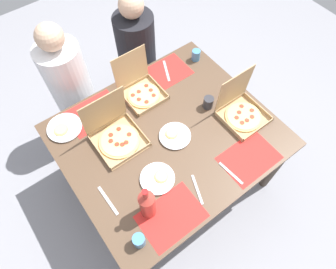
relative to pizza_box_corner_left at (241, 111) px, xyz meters
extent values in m
plane|color=gray|center=(-0.49, 0.17, -0.78)|extent=(6.00, 6.00, 0.00)
cylinder|color=#3F3328|center=(0.13, -0.37, -0.43)|extent=(0.07, 0.07, 0.70)
cylinder|color=#3F3328|center=(-1.12, 0.71, -0.43)|extent=(0.07, 0.07, 0.70)
cylinder|color=#3F3328|center=(0.13, 0.71, -0.43)|extent=(0.07, 0.07, 0.70)
cube|color=brown|center=(-0.49, 0.17, -0.06)|extent=(1.38, 1.20, 0.03)
cube|color=red|center=(-0.80, -0.28, -0.05)|extent=(0.36, 0.26, 0.00)
cube|color=red|center=(-0.19, -0.28, -0.05)|extent=(0.36, 0.26, 0.00)
cube|color=red|center=(-0.80, 0.62, -0.05)|extent=(0.36, 0.26, 0.00)
cube|color=red|center=(-0.19, 0.62, -0.05)|extent=(0.36, 0.26, 0.00)
cube|color=tan|center=(0.00, -0.03, -0.05)|extent=(0.28, 0.28, 0.01)
cube|color=tan|center=(-0.14, -0.03, -0.03)|extent=(0.01, 0.28, 0.03)
cube|color=tan|center=(0.14, -0.03, -0.03)|extent=(0.01, 0.28, 0.03)
cube|color=tan|center=(0.00, -0.17, -0.03)|extent=(0.28, 0.01, 0.03)
cube|color=tan|center=(0.00, 0.11, -0.03)|extent=(0.28, 0.01, 0.03)
cylinder|color=#E0B76B|center=(0.00, -0.03, -0.04)|extent=(0.25, 0.25, 0.01)
cylinder|color=#EFD67F|center=(0.00, -0.03, -0.03)|extent=(0.23, 0.23, 0.00)
cylinder|color=red|center=(0.08, -0.03, -0.03)|extent=(0.03, 0.03, 0.00)
cylinder|color=red|center=(0.04, 0.04, -0.03)|extent=(0.03, 0.03, 0.00)
cylinder|color=red|center=(0.00, 0.01, -0.03)|extent=(0.03, 0.03, 0.00)
cylinder|color=red|center=(-0.05, -0.01, -0.03)|extent=(0.03, 0.03, 0.00)
cylinder|color=red|center=(-0.05, -0.07, -0.03)|extent=(0.03, 0.03, 0.00)
cylinder|color=red|center=(-0.01, -0.07, -0.03)|extent=(0.03, 0.03, 0.00)
cylinder|color=red|center=(0.04, -0.07, -0.03)|extent=(0.03, 0.03, 0.00)
cube|color=tan|center=(0.00, 0.11, 0.13)|extent=(0.28, 0.02, 0.28)
cube|color=tan|center=(-0.44, 0.53, -0.05)|extent=(0.27, 0.27, 0.01)
cube|color=tan|center=(-0.57, 0.53, -0.03)|extent=(0.01, 0.27, 0.03)
cube|color=tan|center=(-0.31, 0.53, -0.03)|extent=(0.01, 0.27, 0.03)
cube|color=tan|center=(-0.44, 0.40, -0.03)|extent=(0.27, 0.01, 0.03)
cube|color=tan|center=(-0.44, 0.66, -0.03)|extent=(0.27, 0.01, 0.03)
cylinder|color=#E0B76B|center=(-0.44, 0.53, -0.04)|extent=(0.23, 0.23, 0.01)
cylinder|color=#EFD67F|center=(-0.44, 0.53, -0.03)|extent=(0.21, 0.21, 0.00)
cylinder|color=red|center=(-0.38, 0.53, -0.03)|extent=(0.03, 0.03, 0.00)
cylinder|color=red|center=(-0.38, 0.58, -0.03)|extent=(0.03, 0.03, 0.00)
cylinder|color=red|center=(-0.46, 0.57, -0.03)|extent=(0.03, 0.03, 0.00)
cylinder|color=red|center=(-0.51, 0.57, -0.03)|extent=(0.03, 0.03, 0.00)
cylinder|color=red|center=(-0.50, 0.51, -0.03)|extent=(0.03, 0.03, 0.00)
cylinder|color=red|center=(-0.46, 0.46, -0.03)|extent=(0.03, 0.03, 0.00)
cylinder|color=red|center=(-0.39, 0.48, -0.03)|extent=(0.03, 0.03, 0.00)
cube|color=tan|center=(-0.44, 0.67, 0.12)|extent=(0.27, 0.03, 0.27)
cube|color=tan|center=(-0.78, 0.32, -0.05)|extent=(0.30, 0.30, 0.01)
cube|color=tan|center=(-0.93, 0.32, -0.03)|extent=(0.01, 0.30, 0.03)
cube|color=tan|center=(-0.63, 0.32, -0.03)|extent=(0.01, 0.30, 0.03)
cube|color=tan|center=(-0.78, 0.17, -0.03)|extent=(0.30, 0.01, 0.03)
cube|color=tan|center=(-0.78, 0.46, -0.03)|extent=(0.30, 0.01, 0.03)
cylinder|color=#E0B76B|center=(-0.78, 0.32, -0.04)|extent=(0.27, 0.27, 0.01)
cylinder|color=#EFD67F|center=(-0.78, 0.32, -0.03)|extent=(0.24, 0.24, 0.00)
cylinder|color=red|center=(-0.71, 0.31, -0.03)|extent=(0.03, 0.03, 0.00)
cylinder|color=red|center=(-0.74, 0.39, -0.03)|extent=(0.03, 0.03, 0.00)
cylinder|color=red|center=(-0.81, 0.38, -0.03)|extent=(0.03, 0.03, 0.00)
cylinder|color=red|center=(-0.83, 0.34, -0.03)|extent=(0.03, 0.03, 0.00)
cylinder|color=red|center=(-0.81, 0.30, -0.03)|extent=(0.03, 0.03, 0.00)
cylinder|color=red|center=(-0.78, 0.27, -0.03)|extent=(0.03, 0.03, 0.00)
cylinder|color=red|center=(-0.75, 0.27, -0.03)|extent=(0.03, 0.03, 0.00)
cube|color=tan|center=(-0.78, 0.45, 0.14)|extent=(0.30, 0.04, 0.30)
cylinder|color=white|center=(-1.02, 0.62, -0.04)|extent=(0.22, 0.22, 0.01)
cylinder|color=white|center=(-1.02, 0.62, -0.04)|extent=(0.23, 0.23, 0.01)
cylinder|color=#E0B76B|center=(-1.05, 0.61, -0.03)|extent=(0.09, 0.09, 0.01)
cylinder|color=#EFD67F|center=(-1.05, 0.61, -0.02)|extent=(0.08, 0.08, 0.00)
cylinder|color=white|center=(-0.74, -0.05, -0.04)|extent=(0.21, 0.21, 0.01)
cylinder|color=white|center=(-0.74, -0.05, -0.04)|extent=(0.21, 0.21, 0.01)
cylinder|color=#E0B76B|center=(-0.71, -0.05, -0.03)|extent=(0.09, 0.09, 0.01)
cylinder|color=#EFD67F|center=(-0.71, -0.05, -0.02)|extent=(0.07, 0.07, 0.00)
cylinder|color=white|center=(-0.47, 0.13, -0.04)|extent=(0.20, 0.20, 0.01)
cylinder|color=white|center=(-0.47, 0.13, -0.04)|extent=(0.21, 0.21, 0.01)
cylinder|color=#E0B76B|center=(-0.48, 0.15, -0.03)|extent=(0.09, 0.09, 0.01)
cylinder|color=#EFD67F|center=(-0.48, 0.15, -0.02)|extent=(0.07, 0.07, 0.00)
cylinder|color=#B2382D|center=(-0.89, -0.17, 0.06)|extent=(0.09, 0.09, 0.22)
cone|color=#B2382D|center=(-0.89, -0.17, 0.19)|extent=(0.09, 0.09, 0.04)
cylinder|color=#B2382D|center=(-0.89, -0.17, 0.23)|extent=(0.03, 0.03, 0.06)
cylinder|color=red|center=(-0.89, -0.17, 0.27)|extent=(0.03, 0.03, 0.01)
cylinder|color=teal|center=(-1.03, -0.29, 0.00)|extent=(0.07, 0.07, 0.09)
cylinder|color=teal|center=(0.09, 0.59, -0.01)|extent=(0.07, 0.07, 0.09)
cylinder|color=#333338|center=(-0.13, 0.19, -0.01)|extent=(0.07, 0.07, 0.09)
cube|color=#B7B7BC|center=(-0.58, -0.24, -0.05)|extent=(0.08, 0.18, 0.00)
cube|color=#B7B7BC|center=(-0.17, 0.63, -0.05)|extent=(0.11, 0.20, 0.00)
cube|color=#B7B7BC|center=(-0.35, -0.29, -0.05)|extent=(0.03, 0.19, 0.00)
cube|color=#B7B7BC|center=(-1.05, 0.02, -0.05)|extent=(0.02, 0.21, 0.00)
cylinder|color=white|center=(-0.80, 1.03, -0.27)|extent=(0.32, 0.32, 1.01)
sphere|color=#D1A889|center=(-0.80, 1.03, 0.33)|extent=(0.19, 0.19, 0.19)
cylinder|color=black|center=(-0.19, 1.03, -0.29)|extent=(0.32, 0.32, 0.97)
sphere|color=#D1A889|center=(-0.19, 1.03, 0.29)|extent=(0.19, 0.19, 0.19)
camera|label=1|loc=(-1.09, -0.63, 1.63)|focal=31.47mm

